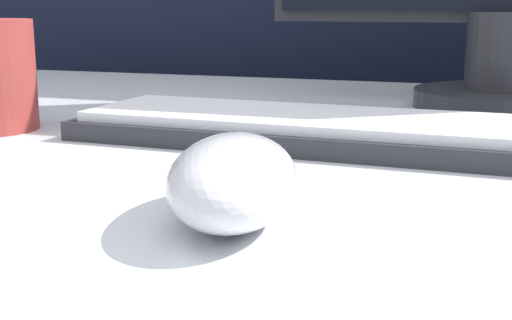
% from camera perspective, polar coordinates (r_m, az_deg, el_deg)
% --- Properties ---
extents(partition_panel, '(5.00, 0.03, 1.38)m').
position_cam_1_polar(partition_panel, '(1.18, 14.06, 6.17)').
color(partition_panel, black).
rests_on(partition_panel, ground_plane).
extents(computer_mouse_near, '(0.10, 0.14, 0.05)m').
position_cam_1_polar(computer_mouse_near, '(0.38, -1.84, -1.56)').
color(computer_mouse_near, silver).
rests_on(computer_mouse_near, desk).
extents(keyboard, '(0.39, 0.15, 0.02)m').
position_cam_1_polar(keyboard, '(0.60, 3.61, 2.57)').
color(keyboard, '#28282D').
rests_on(keyboard, desk).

